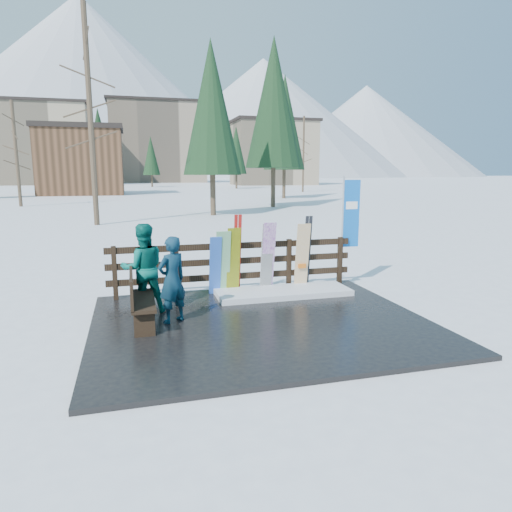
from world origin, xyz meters
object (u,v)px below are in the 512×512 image
object	(u,v)px
snowboard_5	(302,257)
person_back	(143,268)
snowboard_0	(215,266)
rental_flag	(349,218)
person_front	(172,280)
snowboard_1	(223,263)
snowboard_4	(267,258)
bench	(138,297)
snowboard_3	(268,257)
snowboard_2	(233,261)

from	to	relation	value
snowboard_5	person_back	size ratio (longest dim) A/B	0.90
person_back	snowboard_0	bearing A→B (deg)	-156.33
rental_flag	person_front	xyz separation A→B (m)	(-4.38, -1.88, -0.82)
snowboard_0	snowboard_1	xyz separation A→B (m)	(0.17, 0.00, 0.06)
rental_flag	snowboard_1	bearing A→B (deg)	-175.09
snowboard_0	rental_flag	world-z (taller)	rental_flag
snowboard_0	person_front	distance (m)	1.94
snowboard_0	snowboard_4	bearing A→B (deg)	0.00
snowboard_0	rental_flag	bearing A→B (deg)	4.66
bench	snowboard_0	xyz separation A→B (m)	(1.67, 1.65, 0.14)
snowboard_5	snowboard_4	bearing A→B (deg)	180.00
snowboard_0	bench	bearing A→B (deg)	-135.30
snowboard_3	snowboard_5	xyz separation A→B (m)	(0.82, 0.00, -0.03)
bench	snowboard_1	world-z (taller)	snowboard_1
snowboard_4	person_back	size ratio (longest dim) A/B	0.91
bench	rental_flag	distance (m)	5.45
snowboard_4	person_front	size ratio (longest dim) A/B	1.00
snowboard_0	snowboard_5	distance (m)	2.03
snowboard_2	bench	bearing A→B (deg)	-141.49
snowboard_4	person_back	distance (m)	2.86
snowboard_1	rental_flag	xyz separation A→B (m)	(3.14, 0.27, 0.89)
snowboard_2	person_back	xyz separation A→B (m)	(-1.95, -0.85, 0.11)
bench	rental_flag	xyz separation A→B (m)	(4.98, 1.92, 1.09)
snowboard_0	rental_flag	size ratio (longest dim) A/B	0.52
snowboard_3	snowboard_4	xyz separation A→B (m)	(-0.03, 0.00, -0.02)
bench	snowboard_0	bearing A→B (deg)	44.70
snowboard_4	rental_flag	xyz separation A→B (m)	(2.14, 0.27, 0.83)
snowboard_4	rental_flag	world-z (taller)	rental_flag
snowboard_0	snowboard_2	xyz separation A→B (m)	(0.41, 0.00, 0.09)
snowboard_2	snowboard_0	bearing A→B (deg)	-180.00
snowboard_2	person_front	bearing A→B (deg)	-132.54
snowboard_3	snowboard_0	bearing A→B (deg)	180.00
snowboard_0	snowboard_1	distance (m)	0.18
snowboard_0	snowboard_4	distance (m)	1.19
bench	person_front	distance (m)	0.66
snowboard_3	snowboard_5	size ratio (longest dim) A/B	1.04
snowboard_0	snowboard_2	size ratio (longest dim) A/B	0.89
snowboard_4	snowboard_0	bearing A→B (deg)	180.00
snowboard_4	rental_flag	distance (m)	2.31
rental_flag	snowboard_3	bearing A→B (deg)	-172.69
bench	person_back	world-z (taller)	person_back
snowboard_1	snowboard_2	world-z (taller)	snowboard_2
snowboard_2	snowboard_4	bearing A→B (deg)	-0.00
snowboard_0	snowboard_3	distance (m)	1.22
snowboard_3	person_back	xyz separation A→B (m)	(-2.75, -0.85, 0.07)
snowboard_2	snowboard_3	world-z (taller)	snowboard_3
snowboard_0	snowboard_2	distance (m)	0.42
snowboard_1	snowboard_3	bearing A→B (deg)	0.00
rental_flag	person_front	world-z (taller)	rental_flag
snowboard_1	rental_flag	distance (m)	3.28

